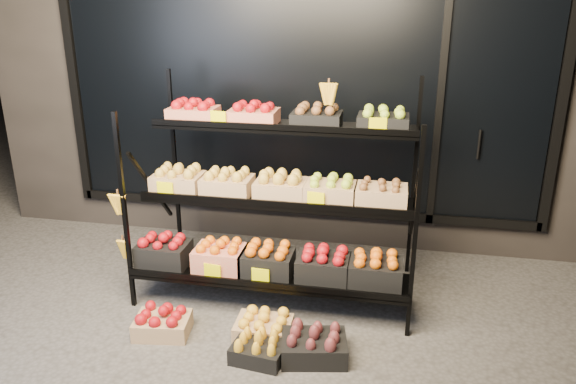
% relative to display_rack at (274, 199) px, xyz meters
% --- Properties ---
extents(ground, '(24.00, 24.00, 0.00)m').
position_rel_display_rack_xyz_m(ground, '(0.01, -0.60, -0.79)').
color(ground, '#514F4C').
rests_on(ground, ground).
extents(building, '(6.00, 2.08, 3.50)m').
position_rel_display_rack_xyz_m(building, '(0.01, 1.99, 0.96)').
color(building, '#2D2826').
rests_on(building, ground).
extents(display_rack, '(2.18, 1.02, 1.75)m').
position_rel_display_rack_xyz_m(display_rack, '(0.00, 0.00, 0.00)').
color(display_rack, black).
rests_on(display_rack, ground).
extents(floor_crate_left, '(0.41, 0.32, 0.19)m').
position_rel_display_rack_xyz_m(floor_crate_left, '(-0.64, -0.73, -0.70)').
color(floor_crate_left, tan).
rests_on(floor_crate_left, ground).
extents(floor_crate_midleft, '(0.36, 0.29, 0.18)m').
position_rel_display_rack_xyz_m(floor_crate_midleft, '(0.09, -0.89, -0.70)').
color(floor_crate_midleft, black).
rests_on(floor_crate_midleft, ground).
extents(floor_crate_midright, '(0.39, 0.29, 0.20)m').
position_rel_display_rack_xyz_m(floor_crate_midright, '(0.06, -0.65, -0.70)').
color(floor_crate_midright, tan).
rests_on(floor_crate_midright, ground).
extents(floor_crate_right, '(0.47, 0.38, 0.21)m').
position_rel_display_rack_xyz_m(floor_crate_right, '(0.44, -0.80, -0.69)').
color(floor_crate_right, black).
rests_on(floor_crate_right, ground).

